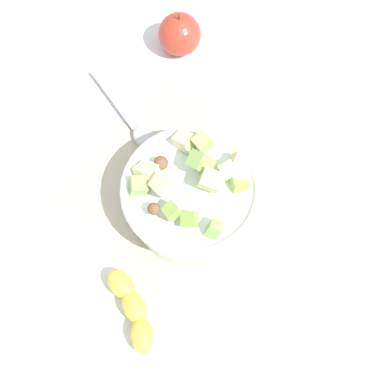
# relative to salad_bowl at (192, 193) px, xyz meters

# --- Properties ---
(ground_plane) EXTENTS (2.40, 2.40, 0.00)m
(ground_plane) POSITION_rel_salad_bowl_xyz_m (-0.01, -0.01, -0.05)
(ground_plane) COLOR silver
(placemat) EXTENTS (0.40, 0.32, 0.01)m
(placemat) POSITION_rel_salad_bowl_xyz_m (-0.01, -0.01, -0.04)
(placemat) COLOR #BCB299
(placemat) RESTS_ON ground_plane
(salad_bowl) EXTENTS (0.23, 0.23, 0.12)m
(salad_bowl) POSITION_rel_salad_bowl_xyz_m (0.00, 0.00, 0.00)
(salad_bowl) COLOR white
(salad_bowl) RESTS_ON placemat
(serving_spoon) EXTENTS (0.21, 0.08, 0.01)m
(serving_spoon) POSITION_rel_salad_bowl_xyz_m (0.18, -0.05, -0.04)
(serving_spoon) COLOR #B7B7BC
(serving_spoon) RESTS_ON placemat
(whole_apple) EXTENTS (0.08, 0.08, 0.09)m
(whole_apple) POSITION_rel_salad_bowl_xyz_m (0.23, -0.24, -0.01)
(whole_apple) COLOR #BC3828
(whole_apple) RESTS_ON ground_plane
(banana_whole) EXTENTS (0.15, 0.09, 0.04)m
(banana_whole) POSITION_rel_salad_bowl_xyz_m (-0.04, 0.20, -0.03)
(banana_whole) COLOR yellow
(banana_whole) RESTS_ON ground_plane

